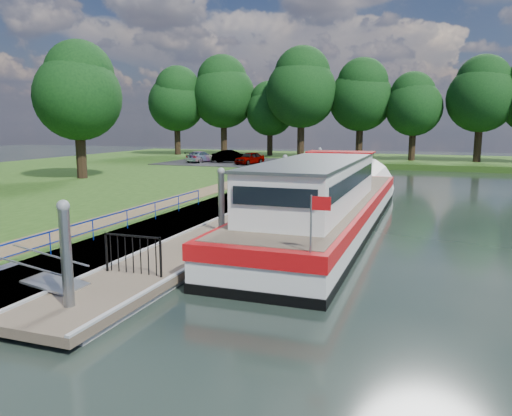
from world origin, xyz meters
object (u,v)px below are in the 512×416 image
(car_a, at_px, (250,158))
(car_c, at_px, (201,157))
(pontoon, at_px, (259,217))
(barge, at_px, (330,203))
(car_b, at_px, (231,156))

(car_a, relative_size, car_c, 0.91)
(pontoon, height_order, barge, barge)
(pontoon, height_order, car_c, car_c)
(car_c, bearing_deg, car_a, 179.01)
(pontoon, xyz_separation_m, car_b, (-11.22, 23.57, 1.27))
(car_b, bearing_deg, car_c, 91.13)
(pontoon, bearing_deg, car_c, 121.88)
(pontoon, distance_m, barge, 3.73)
(car_b, distance_m, car_c, 3.18)
(pontoon, relative_size, barge, 1.42)
(barge, distance_m, car_c, 29.55)
(car_b, bearing_deg, car_a, -125.79)
(car_a, height_order, car_b, car_b)
(pontoon, xyz_separation_m, car_a, (-8.75, 22.25, 1.24))
(pontoon, distance_m, car_b, 26.13)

